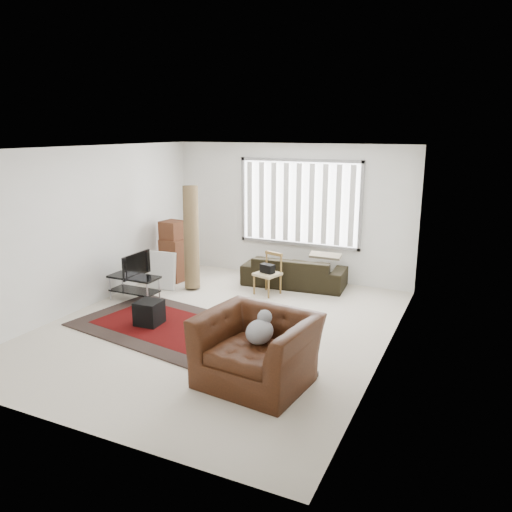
{
  "coord_description": "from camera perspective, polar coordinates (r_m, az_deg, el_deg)",
  "views": [
    {
      "loc": [
        3.55,
        -6.28,
        2.96
      ],
      "look_at": [
        0.39,
        0.52,
        1.05
      ],
      "focal_mm": 35.0,
      "sensor_mm": 36.0,
      "label": 1
    }
  ],
  "objects": [
    {
      "name": "moving_boxes",
      "position": [
        10.1,
        -9.4,
        0.35
      ],
      "size": [
        0.54,
        0.51,
        1.2
      ],
      "color": "#552E1B",
      "rests_on": "ground"
    },
    {
      "name": "room",
      "position": [
        7.74,
        -2.44,
        5.36
      ],
      "size": [
        6.0,
        6.02,
        2.71
      ],
      "color": "beige",
      "rests_on": "ground"
    },
    {
      "name": "tv",
      "position": [
        8.99,
        -13.87,
        -0.95
      ],
      "size": [
        0.09,
        0.73,
        0.42
      ],
      "primitive_type": "imported",
      "rotation": [
        0.0,
        0.0,
        1.57
      ],
      "color": "black",
      "rests_on": "tv_stand"
    },
    {
      "name": "white_flatpack",
      "position": [
        9.63,
        -10.71,
        -1.63
      ],
      "size": [
        0.57,
        0.21,
        0.72
      ],
      "primitive_type": "cube",
      "rotation": [
        -0.14,
        0.0,
        0.06
      ],
      "color": "silver",
      "rests_on": "ground"
    },
    {
      "name": "tv_stand",
      "position": [
        9.08,
        -13.74,
        -2.99
      ],
      "size": [
        0.9,
        0.41,
        0.45
      ],
      "color": "black",
      "rests_on": "ground"
    },
    {
      "name": "armchair",
      "position": [
        6.0,
        0.11,
        -10.08
      ],
      "size": [
        1.42,
        1.27,
        0.96
      ],
      "rotation": [
        0.0,
        0.0,
        -0.11
      ],
      "color": "#3A1A0B",
      "rests_on": "ground"
    },
    {
      "name": "subwoofer",
      "position": [
        7.93,
        -12.12,
        -6.35
      ],
      "size": [
        0.4,
        0.4,
        0.37
      ],
      "primitive_type": "cube",
      "rotation": [
        0.0,
        0.0,
        0.08
      ],
      "color": "black",
      "rests_on": "persian_rug"
    },
    {
      "name": "persian_rug",
      "position": [
        7.94,
        -10.37,
        -7.76
      ],
      "size": [
        2.94,
        2.2,
        0.02
      ],
      "color": "black",
      "rests_on": "ground"
    },
    {
      "name": "rolled_rug",
      "position": [
        9.52,
        -7.4,
        2.15
      ],
      "size": [
        0.57,
        0.7,
        1.95
      ],
      "primitive_type": "cylinder",
      "rotation": [
        -0.18,
        0.0,
        0.52
      ],
      "color": "brown",
      "rests_on": "ground"
    },
    {
      "name": "side_chair",
      "position": [
        9.15,
        1.4,
        -1.79
      ],
      "size": [
        0.51,
        0.51,
        0.76
      ],
      "rotation": [
        0.0,
        0.0,
        -0.28
      ],
      "color": "tan",
      "rests_on": "ground"
    },
    {
      "name": "sofa",
      "position": [
        9.66,
        4.39,
        -1.25
      ],
      "size": [
        2.03,
        1.01,
        0.76
      ],
      "primitive_type": "imported",
      "rotation": [
        0.0,
        0.0,
        3.22
      ],
      "color": "black",
      "rests_on": "ground"
    }
  ]
}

